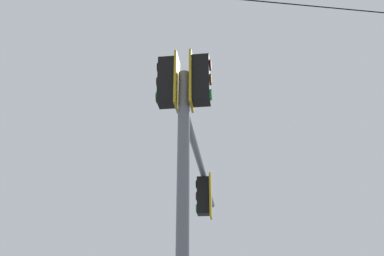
% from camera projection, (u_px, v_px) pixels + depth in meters
% --- Properties ---
extents(signal_mast_assembly, '(5.91, 3.97, 6.07)m').
position_uv_depth(signal_mast_assembly, '(192.00, 168.00, 7.54)').
color(signal_mast_assembly, slate).
rests_on(signal_mast_assembly, ground).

